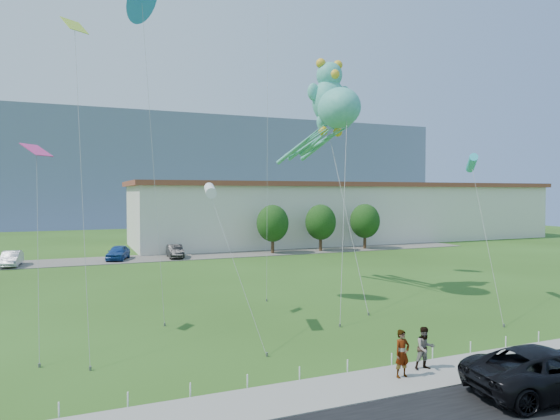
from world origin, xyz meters
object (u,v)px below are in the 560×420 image
(parked_car_silver, at_px, (11,259))
(parked_car_blue, at_px, (118,252))
(warehouse, at_px, (351,212))
(pedestrian_left, at_px, (402,354))
(pedestrian_right, at_px, (425,348))
(suv, at_px, (549,371))
(parked_car_black, at_px, (175,251))
(octopus_kite, at_px, (329,122))
(teddy_bear_kite, at_px, (329,96))

(parked_car_silver, relative_size, parked_car_blue, 0.98)
(warehouse, bearing_deg, pedestrian_left, -118.67)
(pedestrian_left, height_order, pedestrian_right, pedestrian_left)
(suv, height_order, parked_car_black, suv)
(pedestrian_left, bearing_deg, octopus_kite, 66.93)
(parked_car_silver, relative_size, teddy_bear_kite, 0.26)
(parked_car_silver, distance_m, teddy_bear_kite, 32.84)
(warehouse, xyz_separation_m, pedestrian_left, (-25.53, -46.68, -3.16))
(teddy_bear_kite, bearing_deg, suv, -94.84)
(parked_car_silver, bearing_deg, pedestrian_left, -61.67)
(octopus_kite, bearing_deg, pedestrian_left, -108.10)
(pedestrian_left, bearing_deg, pedestrian_right, 9.60)
(parked_car_silver, height_order, teddy_bear_kite, teddy_bear_kite)
(warehouse, distance_m, parked_car_silver, 43.14)
(parked_car_blue, relative_size, octopus_kite, 0.32)
(pedestrian_left, xyz_separation_m, parked_car_blue, (-6.88, 37.64, -0.18))
(octopus_kite, bearing_deg, teddy_bear_kite, 62.46)
(pedestrian_left, height_order, octopus_kite, octopus_kite)
(suv, relative_size, octopus_kite, 0.42)
(suv, height_order, octopus_kite, octopus_kite)
(parked_car_blue, bearing_deg, warehouse, 34.12)
(pedestrian_left, bearing_deg, parked_car_black, 87.02)
(warehouse, bearing_deg, teddy_bear_kite, -122.99)
(parked_car_silver, bearing_deg, octopus_kite, -42.25)
(parked_car_blue, bearing_deg, parked_car_black, 11.99)
(suv, relative_size, parked_car_blue, 1.33)
(suv, height_order, pedestrian_right, pedestrian_right)
(suv, xyz_separation_m, octopus_kite, (1.09, 17.55, 10.61))
(warehouse, relative_size, parked_car_silver, 14.57)
(parked_car_silver, relative_size, octopus_kite, 0.31)
(warehouse, height_order, octopus_kite, octopus_kite)
(suv, relative_size, parked_car_silver, 1.36)
(parked_car_silver, distance_m, parked_car_blue, 9.48)
(pedestrian_right, relative_size, parked_car_silver, 0.39)
(pedestrian_left, bearing_deg, warehouse, 56.36)
(suv, distance_m, parked_car_blue, 42.08)
(warehouse, xyz_separation_m, parked_car_black, (-26.81, -9.68, -3.39))
(warehouse, xyz_separation_m, suv, (-21.89, -49.78, -3.28))
(pedestrian_left, distance_m, teddy_bear_kite, 20.45)
(parked_car_silver, xyz_separation_m, parked_car_black, (15.03, 0.29, -0.02))
(pedestrian_right, xyz_separation_m, teddy_bear_kite, (3.90, 15.03, 12.50))
(parked_car_silver, bearing_deg, pedestrian_right, -59.80)
(parked_car_black, bearing_deg, pedestrian_right, -82.94)
(suv, height_order, parked_car_silver, suv)
(warehouse, xyz_separation_m, parked_car_blue, (-32.40, -9.04, -3.34))
(warehouse, relative_size, parked_car_blue, 14.26)
(warehouse, bearing_deg, pedestrian_right, -117.60)
(pedestrian_left, height_order, teddy_bear_kite, teddy_bear_kite)
(pedestrian_right, relative_size, parked_car_black, 0.40)
(pedestrian_right, distance_m, parked_car_silver, 40.41)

